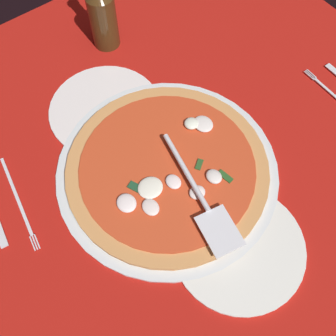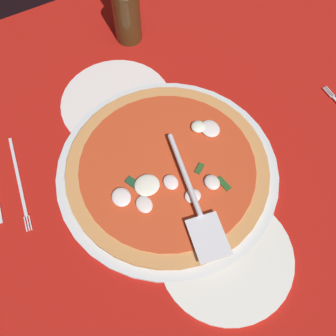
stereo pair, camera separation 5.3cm
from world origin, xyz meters
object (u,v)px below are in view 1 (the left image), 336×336
Objects in this scene: dinner_plate_right at (105,110)px; place_setting_far at (3,201)px; pizza at (168,169)px; dinner_plate_left at (238,247)px; beer_bottle at (102,14)px; pizza_server at (201,197)px.

dinner_plate_right is 27.99cm from place_setting_far.
place_setting_far is (-6.38, 27.25, -0.15)cm from dinner_plate_right.
pizza is 1.70× the size of place_setting_far.
dinner_plate_right is (40.19, 2.61, 0.00)cm from dinner_plate_left.
place_setting_far is 1.04× the size of beer_bottle.
pizza reaches higher than dinner_plate_left.
pizza_server is at bearing -176.74° from pizza.
dinner_plate_right is at bearing 145.70° from beer_bottle.
pizza_server reaches higher than dinner_plate_right.
beer_bottle is (46.09, -9.05, 4.97)cm from pizza_server.
place_setting_far is (14.01, 28.99, -1.34)cm from pizza.
pizza is at bearing 72.77° from place_setting_far.
place_setting_far is (33.81, 29.87, -0.15)cm from dinner_plate_left.
dinner_plate_left is 1.03× the size of place_setting_far.
pizza_server is at bearing -175.62° from dinner_plate_right.
dinner_plate_right is 29.78cm from pizza_server.
dinner_plate_right is 21.72cm from beer_bottle.
dinner_plate_right is 0.92× the size of pizza_server.
pizza reaches higher than place_setting_far.
place_setting_far is (23.13, 29.51, -3.50)cm from pizza_server.
dinner_plate_right is 1.03× the size of place_setting_far.
pizza_server is 47.23cm from beer_bottle.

